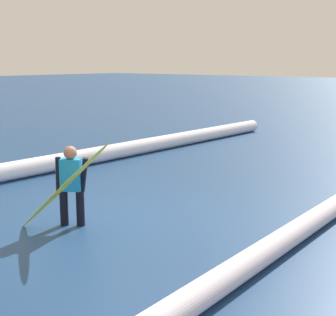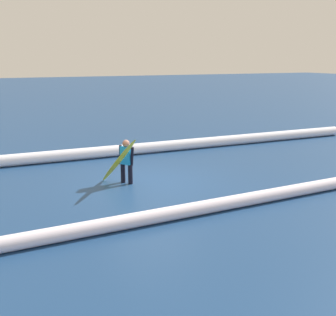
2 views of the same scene
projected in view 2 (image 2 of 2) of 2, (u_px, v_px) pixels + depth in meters
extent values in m
plane|color=navy|center=(153.00, 182.00, 13.20)|extent=(152.40, 152.40, 0.00)
cylinder|color=black|center=(130.00, 174.00, 12.95)|extent=(0.14, 0.14, 0.60)
cylinder|color=black|center=(123.00, 173.00, 13.09)|extent=(0.14, 0.14, 0.60)
cube|color=#198CD8|center=(126.00, 155.00, 12.89)|extent=(0.36, 0.39, 0.54)
sphere|color=#9D6957|center=(126.00, 143.00, 12.81)|extent=(0.22, 0.22, 0.22)
cylinder|color=black|center=(132.00, 156.00, 12.78)|extent=(0.09, 0.20, 0.60)
cylinder|color=black|center=(121.00, 155.00, 13.00)|extent=(0.09, 0.10, 0.59)
ellipsoid|color=yellow|center=(118.00, 161.00, 12.59)|extent=(0.74, 1.71, 1.57)
ellipsoid|color=red|center=(118.00, 161.00, 12.59)|extent=(0.49, 1.34, 1.27)
cylinder|color=white|center=(124.00, 150.00, 16.77)|extent=(21.99, 0.66, 0.43)
cylinder|color=white|center=(110.00, 225.00, 9.38)|extent=(25.06, 1.40, 0.34)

